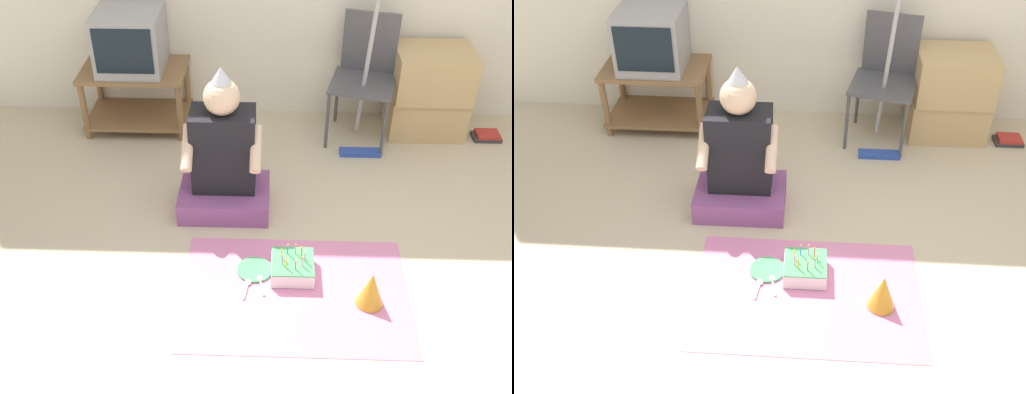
% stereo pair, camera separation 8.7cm
% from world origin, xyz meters
% --- Properties ---
extents(ground_plane, '(16.00, 16.00, 0.00)m').
position_xyz_m(ground_plane, '(0.00, 0.00, 0.00)').
color(ground_plane, beige).
extents(tv_stand, '(0.73, 0.47, 0.46)m').
position_xyz_m(tv_stand, '(-1.38, 1.80, 0.27)').
color(tv_stand, olive).
rests_on(tv_stand, ground_plane).
extents(tv, '(0.44, 0.46, 0.40)m').
position_xyz_m(tv, '(-1.38, 1.81, 0.66)').
color(tv, '#99999E').
rests_on(tv, tv_stand).
extents(folding_chair, '(0.51, 0.51, 0.86)m').
position_xyz_m(folding_chair, '(0.24, 1.76, 0.49)').
color(folding_chair, '#4C4C51').
rests_on(folding_chair, ground_plane).
extents(cardboard_box_stack, '(0.54, 0.42, 0.62)m').
position_xyz_m(cardboard_box_stack, '(0.70, 1.80, 0.32)').
color(cardboard_box_stack, tan).
rests_on(cardboard_box_stack, ground_plane).
extents(dust_mop, '(0.28, 0.34, 1.14)m').
position_xyz_m(dust_mop, '(0.22, 1.53, 0.32)').
color(dust_mop, '#2D4CB2').
rests_on(dust_mop, ground_plane).
extents(book_pile, '(0.20, 0.13, 0.05)m').
position_xyz_m(book_pile, '(1.15, 1.69, 0.02)').
color(book_pile, '#333338').
rests_on(book_pile, ground_plane).
extents(person_seated, '(0.54, 0.40, 0.91)m').
position_xyz_m(person_seated, '(-0.67, 0.86, 0.32)').
color(person_seated, '#8C4C8C').
rests_on(person_seated, ground_plane).
extents(party_cloth, '(1.18, 0.82, 0.01)m').
position_xyz_m(party_cloth, '(-0.25, 0.12, 0.00)').
color(party_cloth, pink).
rests_on(party_cloth, ground_plane).
extents(birthday_cake, '(0.23, 0.23, 0.16)m').
position_xyz_m(birthday_cake, '(-0.27, 0.26, 0.05)').
color(birthday_cake, white).
rests_on(birthday_cake, party_cloth).
extents(party_hat_blue, '(0.14, 0.14, 0.20)m').
position_xyz_m(party_hat_blue, '(0.12, 0.06, 0.10)').
color(party_hat_blue, gold).
rests_on(party_hat_blue, party_cloth).
extents(paper_plate, '(0.19, 0.19, 0.01)m').
position_xyz_m(paper_plate, '(-0.47, 0.28, 0.01)').
color(paper_plate, '#4CB266').
rests_on(paper_plate, party_cloth).
extents(plastic_spoon_near, '(0.05, 0.14, 0.01)m').
position_xyz_m(plastic_spoon_near, '(-0.44, 0.20, 0.01)').
color(plastic_spoon_near, white).
rests_on(plastic_spoon_near, party_cloth).
extents(plastic_spoon_far, '(0.04, 0.14, 0.01)m').
position_xyz_m(plastic_spoon_far, '(-0.50, 0.17, 0.01)').
color(plastic_spoon_far, white).
rests_on(plastic_spoon_far, party_cloth).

